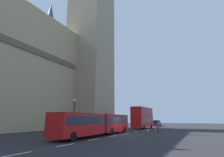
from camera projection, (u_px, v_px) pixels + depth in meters
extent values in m
plane|color=#262628|center=(121.00, 135.00, 25.75)|extent=(160.00, 160.00, 0.00)
cube|color=silver|center=(17.00, 154.00, 11.36)|extent=(2.20, 0.16, 0.01)
cube|color=silver|center=(66.00, 145.00, 15.35)|extent=(2.20, 0.16, 0.01)
cube|color=silver|center=(94.00, 140.00, 19.34)|extent=(2.20, 0.16, 0.01)
cube|color=silver|center=(113.00, 136.00, 23.34)|extent=(2.20, 0.16, 0.01)
cube|color=silver|center=(126.00, 134.00, 27.33)|extent=(2.20, 0.16, 0.01)
cube|color=silver|center=(136.00, 132.00, 31.32)|extent=(2.20, 0.16, 0.01)
cube|color=silver|center=(144.00, 130.00, 35.32)|extent=(2.20, 0.16, 0.01)
cube|color=silver|center=(150.00, 129.00, 39.31)|extent=(2.20, 0.16, 0.01)
cube|color=tan|center=(91.00, 29.00, 52.02)|extent=(10.20, 10.20, 56.56)
cone|color=#474C51|center=(50.00, 14.00, 43.19)|extent=(2.40, 2.40, 5.78)
cube|color=red|center=(111.00, 123.00, 27.60)|extent=(7.54, 2.50, 2.50)
cube|color=#1E232D|center=(111.00, 120.00, 27.70)|extent=(6.94, 2.54, 0.90)
cube|color=red|center=(78.00, 124.00, 20.27)|extent=(7.54, 2.50, 2.50)
cube|color=#1E232D|center=(78.00, 120.00, 20.37)|extent=(6.94, 2.54, 0.90)
cylinder|color=#2D2D2D|center=(97.00, 123.00, 23.94)|extent=(2.38, 2.38, 2.25)
cylinder|color=black|center=(124.00, 130.00, 28.94)|extent=(1.00, 0.30, 1.00)
cylinder|color=black|center=(111.00, 131.00, 24.88)|extent=(1.00, 0.30, 1.00)
cylinder|color=black|center=(73.00, 137.00, 17.55)|extent=(1.00, 0.30, 1.00)
cube|color=red|center=(143.00, 122.00, 41.74)|extent=(9.83, 2.50, 2.40)
cube|color=#1E232D|center=(143.00, 120.00, 41.82)|extent=(8.85, 2.54, 0.84)
cube|color=red|center=(142.00, 112.00, 42.25)|extent=(9.63, 2.50, 2.10)
cube|color=#1E232D|center=(142.00, 112.00, 42.27)|extent=(8.85, 2.54, 0.84)
cylinder|color=black|center=(151.00, 126.00, 43.73)|extent=(1.00, 0.30, 1.00)
cylinder|color=black|center=(144.00, 127.00, 38.27)|extent=(1.00, 0.30, 1.00)
cube|color=navy|center=(157.00, 124.00, 52.95)|extent=(4.40, 1.80, 0.90)
cube|color=black|center=(157.00, 121.00, 52.96)|extent=(2.46, 1.66, 0.70)
cylinder|color=black|center=(161.00, 125.00, 53.73)|extent=(0.64, 0.30, 0.64)
cylinder|color=black|center=(159.00, 126.00, 51.29)|extent=(0.64, 0.30, 0.64)
cube|color=black|center=(148.00, 132.00, 30.38)|extent=(0.36, 0.36, 0.03)
cone|color=orange|center=(148.00, 130.00, 30.45)|extent=(0.28, 0.28, 0.55)
cylinder|color=white|center=(148.00, 130.00, 30.46)|extent=(0.17, 0.17, 0.08)
cube|color=black|center=(147.00, 131.00, 32.27)|extent=(0.36, 0.36, 0.03)
cone|color=orange|center=(147.00, 130.00, 32.33)|extent=(0.28, 0.28, 0.55)
cylinder|color=white|center=(147.00, 130.00, 32.34)|extent=(0.17, 0.17, 0.08)
cube|color=black|center=(156.00, 130.00, 34.71)|extent=(0.36, 0.36, 0.03)
cone|color=orange|center=(155.00, 129.00, 34.77)|extent=(0.28, 0.28, 0.55)
cylinder|color=white|center=(155.00, 129.00, 34.78)|extent=(0.17, 0.17, 0.08)
cylinder|color=black|center=(73.00, 133.00, 25.98)|extent=(0.32, 0.32, 0.30)
cylinder|color=black|center=(74.00, 118.00, 26.49)|extent=(0.16, 0.16, 4.80)
sphere|color=beige|center=(74.00, 100.00, 27.08)|extent=(0.44, 0.44, 0.44)
cylinder|color=#333333|center=(158.00, 130.00, 29.04)|extent=(0.16, 0.16, 0.86)
cylinder|color=#333333|center=(158.00, 130.00, 29.24)|extent=(0.16, 0.16, 0.86)
cube|color=#BF383F|center=(158.00, 126.00, 29.30)|extent=(0.37, 0.46, 0.60)
sphere|color=tan|center=(157.00, 123.00, 29.40)|extent=(0.22, 0.22, 0.22)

